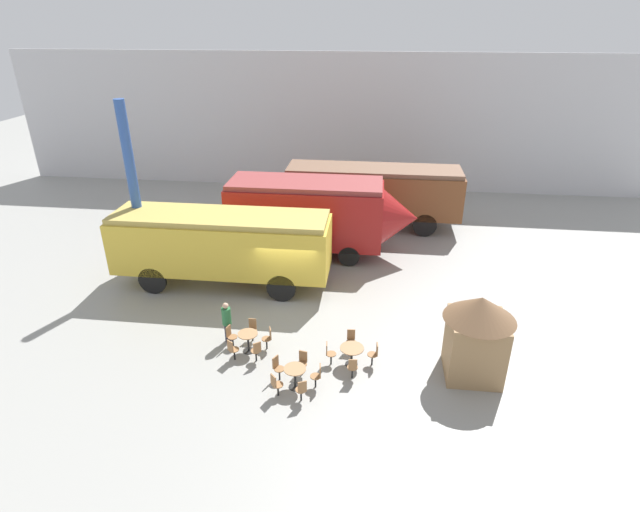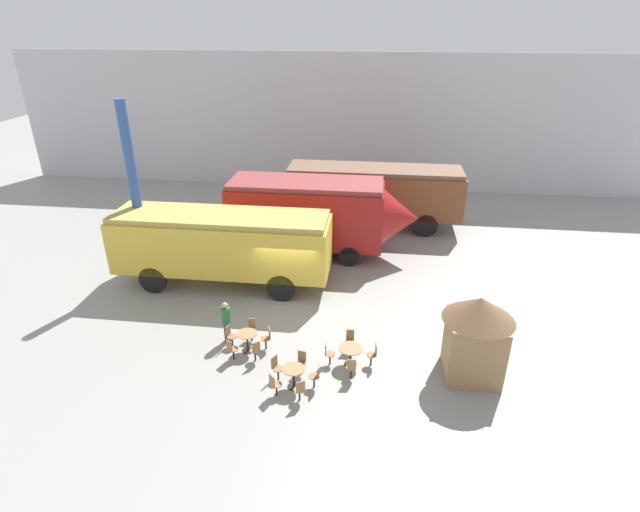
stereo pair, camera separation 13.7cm
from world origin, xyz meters
name	(u,v)px [view 2 (the right image)]	position (x,y,z in m)	size (l,w,h in m)	color
ground_plane	(289,298)	(0.00, 0.00, 0.00)	(80.00, 80.00, 0.00)	gray
backdrop_wall	(329,122)	(0.00, 15.78, 4.50)	(44.00, 0.15, 9.00)	silver
passenger_coach_wooden	(374,191)	(3.33, 8.70, 2.13)	(9.78, 2.62, 3.47)	brown
streamlined_locomotive	(321,213)	(0.82, 4.71, 2.19)	(9.33, 2.88, 3.80)	maroon
passenger_coach_vintage	(222,242)	(-3.12, 0.94, 2.06)	(9.50, 2.65, 3.36)	gold
cafe_table_near	(294,373)	(1.20, -5.67, 0.56)	(0.73, 0.73, 0.76)	black
cafe_table_mid	(247,338)	(-0.80, -3.94, 0.56)	(0.72, 0.72, 0.77)	black
cafe_table_far	(351,352)	(2.97, -4.27, 0.55)	(0.83, 0.83, 0.71)	black
cafe_chair_0	(276,366)	(0.55, -5.32, 0.51)	(0.40, 0.39, 0.87)	black
cafe_chair_1	(274,384)	(0.67, -6.18, 0.51)	(0.40, 0.40, 0.87)	black
cafe_chair_2	(300,389)	(1.52, -6.34, 0.51)	(0.38, 0.40, 0.87)	black
cafe_chair_3	(316,375)	(1.94, -5.58, 0.51)	(0.37, 0.36, 0.87)	black
cafe_chair_4	(301,361)	(1.34, -4.95, 0.51)	(0.36, 0.38, 0.87)	black
cafe_chair_5	(267,337)	(-0.11, -3.70, 0.51)	(0.39, 0.37, 0.87)	black
cafe_chair_6	(252,328)	(-0.82, -3.21, 0.51)	(0.36, 0.36, 0.87)	black
cafe_chair_7	(230,335)	(-1.50, -3.73, 0.51)	(0.39, 0.37, 0.87)	black
cafe_chair_8	(231,348)	(-1.21, -4.55, 0.51)	(0.40, 0.40, 0.87)	black
cafe_chair_9	(255,350)	(-0.35, -4.52, 0.51)	(0.40, 0.40, 0.87)	black
cafe_chair_10	(350,339)	(2.90, -3.48, 0.51)	(0.36, 0.37, 0.87)	black
cafe_chair_11	(328,352)	(2.18, -4.34, 0.51)	(0.37, 0.36, 0.87)	black
cafe_chair_12	(351,367)	(3.04, -5.06, 0.51)	(0.36, 0.37, 0.87)	black
cafe_chair_13	(373,353)	(3.75, -4.20, 0.51)	(0.37, 0.36, 0.87)	black
visitor_person	(226,320)	(-1.71, -3.41, 0.90)	(0.34, 0.34, 1.66)	#262633
ticket_kiosk	(476,333)	(7.05, -4.27, 1.67)	(2.34, 2.34, 3.00)	#99754C
support_pillar	(135,193)	(-7.05, 1.44, 4.00)	(0.44, 0.44, 8.00)	#2D519E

